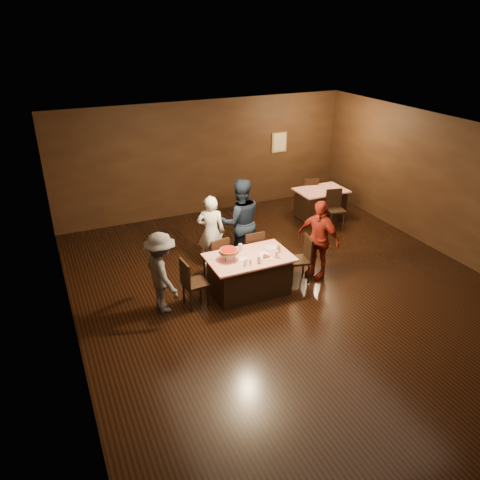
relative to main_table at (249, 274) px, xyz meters
name	(u,v)px	position (x,y,z in m)	size (l,w,h in m)	color
room	(306,194)	(0.74, -0.69, 1.75)	(10.00, 10.04, 3.02)	black
main_table	(249,274)	(0.00, 0.00, 0.00)	(1.60, 1.00, 0.77)	red
back_table	(320,203)	(3.34, 2.65, 0.00)	(1.30, 0.90, 0.77)	red
chair_far_left	(216,258)	(-0.40, 0.75, 0.09)	(0.42, 0.42, 0.95)	black
chair_far_right	(251,250)	(0.40, 0.75, 0.09)	(0.42, 0.42, 0.95)	black
chair_end_left	(195,282)	(-1.10, 0.00, 0.09)	(0.42, 0.42, 0.95)	black
chair_end_right	(299,259)	(1.10, 0.00, 0.09)	(0.42, 0.42, 0.95)	black
chair_back_near	(336,209)	(3.34, 1.95, 0.09)	(0.42, 0.42, 0.95)	black
chair_back_far	(308,193)	(3.34, 3.25, 0.09)	(0.42, 0.42, 0.95)	black
diner_white_jacket	(211,232)	(-0.28, 1.29, 0.42)	(0.58, 0.38, 1.60)	white
diner_navy_hoodie	(240,222)	(0.35, 1.21, 0.56)	(0.92, 0.72, 1.90)	black
diner_grey_knit	(162,273)	(-1.69, 0.08, 0.38)	(0.99, 0.57, 1.54)	#4E4E52
diner_red_shirt	(318,239)	(1.55, 0.02, 0.44)	(0.97, 0.40, 1.65)	maroon
pizza_stand	(229,251)	(-0.40, 0.05, 0.57)	(0.38, 0.38, 0.22)	black
plate_with_slice	(265,257)	(0.25, -0.18, 0.41)	(0.25, 0.25, 0.06)	white
plate_empty	(271,248)	(0.55, 0.15, 0.39)	(0.25, 0.25, 0.01)	white
glass_front_left	(259,260)	(0.05, -0.30, 0.46)	(0.08, 0.08, 0.14)	silver
glass_front_right	(277,254)	(0.45, -0.25, 0.46)	(0.08, 0.08, 0.14)	silver
glass_amber	(279,249)	(0.60, -0.05, 0.46)	(0.08, 0.08, 0.14)	#BF7F26
glass_back	(240,247)	(-0.05, 0.30, 0.46)	(0.08, 0.08, 0.14)	silver
condiments	(247,263)	(-0.18, -0.28, 0.43)	(0.17, 0.10, 0.09)	silver
napkin_center	(263,253)	(0.30, 0.00, 0.39)	(0.16, 0.16, 0.01)	white
napkin_left	(243,259)	(-0.15, -0.05, 0.39)	(0.16, 0.16, 0.01)	white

